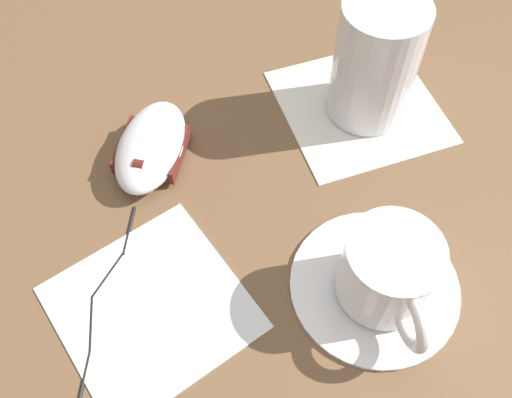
# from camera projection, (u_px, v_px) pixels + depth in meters

# --- Properties ---
(ground_plane) EXTENTS (3.00, 3.00, 0.00)m
(ground_plane) POSITION_uv_depth(u_px,v_px,m) (310.00, 194.00, 0.51)
(ground_plane) COLOR brown
(saucer) EXTENTS (0.14, 0.14, 0.01)m
(saucer) POSITION_uv_depth(u_px,v_px,m) (375.00, 285.00, 0.45)
(saucer) COLOR white
(saucer) RESTS_ON ground
(coffee_cup) EXTENTS (0.07, 0.10, 0.06)m
(coffee_cup) POSITION_uv_depth(u_px,v_px,m) (390.00, 273.00, 0.42)
(coffee_cup) COLOR white
(coffee_cup) RESTS_ON saucer
(computer_mouse) EXTENTS (0.11, 0.12, 0.03)m
(computer_mouse) POSITION_uv_depth(u_px,v_px,m) (151.00, 147.00, 0.51)
(computer_mouse) COLOR silver
(computer_mouse) RESTS_ON ground
(mouse_cable) EXTENTS (0.15, 0.27, 0.00)m
(mouse_cable) POSITION_uv_depth(u_px,v_px,m) (80.00, 382.00, 0.42)
(mouse_cable) COLOR black
(mouse_cable) RESTS_ON ground
(napkin_under_glass) EXTENTS (0.15, 0.15, 0.00)m
(napkin_under_glass) POSITION_uv_depth(u_px,v_px,m) (359.00, 106.00, 0.56)
(napkin_under_glass) COLOR silver
(napkin_under_glass) RESTS_ON ground
(drinking_glass) EXTENTS (0.08, 0.08, 0.12)m
(drinking_glass) POSITION_uv_depth(u_px,v_px,m) (375.00, 62.00, 0.51)
(drinking_glass) COLOR silver
(drinking_glass) RESTS_ON napkin_under_glass
(napkin_spare) EXTENTS (0.17, 0.17, 0.00)m
(napkin_spare) POSITION_uv_depth(u_px,v_px,m) (151.00, 307.00, 0.45)
(napkin_spare) COLOR white
(napkin_spare) RESTS_ON ground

